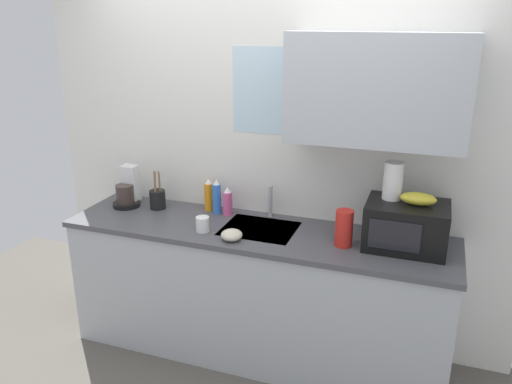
# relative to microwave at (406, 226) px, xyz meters

# --- Properties ---
(kitchen_wall_assembly) EXTENTS (3.24, 0.42, 2.50)m
(kitchen_wall_assembly) POSITION_rel_microwave_xyz_m (-0.77, 0.26, 0.32)
(kitchen_wall_assembly) COLOR white
(kitchen_wall_assembly) RESTS_ON ground
(counter_unit) EXTENTS (2.47, 0.63, 0.90)m
(counter_unit) POSITION_rel_microwave_xyz_m (-0.90, -0.05, -0.58)
(counter_unit) COLOR #B2B7BC
(counter_unit) RESTS_ON ground
(sink_faucet) EXTENTS (0.03, 0.03, 0.22)m
(sink_faucet) POSITION_rel_microwave_xyz_m (-0.89, 0.19, -0.03)
(sink_faucet) COLOR #B2B5BA
(sink_faucet) RESTS_ON counter_unit
(microwave) EXTENTS (0.46, 0.35, 0.27)m
(microwave) POSITION_rel_microwave_xyz_m (0.00, 0.00, 0.00)
(microwave) COLOR black
(microwave) RESTS_ON counter_unit
(banana_bunch) EXTENTS (0.20, 0.11, 0.07)m
(banana_bunch) POSITION_rel_microwave_xyz_m (0.05, 0.00, 0.17)
(banana_bunch) COLOR gold
(banana_bunch) RESTS_ON microwave
(paper_towel_roll) EXTENTS (0.11, 0.11, 0.22)m
(paper_towel_roll) POSITION_rel_microwave_xyz_m (-0.10, 0.05, 0.24)
(paper_towel_roll) COLOR white
(paper_towel_roll) RESTS_ON microwave
(coffee_maker) EXTENTS (0.19, 0.21, 0.28)m
(coffee_maker) POSITION_rel_microwave_xyz_m (-1.90, 0.06, -0.03)
(coffee_maker) COLOR black
(coffee_maker) RESTS_ON counter_unit
(dish_soap_bottle_pink) EXTENTS (0.06, 0.06, 0.20)m
(dish_soap_bottle_pink) POSITION_rel_microwave_xyz_m (-1.17, 0.12, -0.04)
(dish_soap_bottle_pink) COLOR #E55999
(dish_soap_bottle_pink) RESTS_ON counter_unit
(dish_soap_bottle_blue) EXTENTS (0.06, 0.06, 0.24)m
(dish_soap_bottle_blue) POSITION_rel_microwave_xyz_m (-1.25, 0.13, -0.02)
(dish_soap_bottle_blue) COLOR blue
(dish_soap_bottle_blue) RESTS_ON counter_unit
(dish_soap_bottle_orange) EXTENTS (0.06, 0.06, 0.23)m
(dish_soap_bottle_orange) POSITION_rel_microwave_xyz_m (-1.32, 0.16, -0.03)
(dish_soap_bottle_orange) COLOR orange
(dish_soap_bottle_orange) RESTS_ON counter_unit
(cereal_canister) EXTENTS (0.10, 0.10, 0.22)m
(cereal_canister) POSITION_rel_microwave_xyz_m (-0.34, -0.10, -0.03)
(cereal_canister) COLOR red
(cereal_canister) RESTS_ON counter_unit
(mug_white) EXTENTS (0.08, 0.08, 0.09)m
(mug_white) POSITION_rel_microwave_xyz_m (-1.21, -0.19, -0.09)
(mug_white) COLOR white
(mug_white) RESTS_ON counter_unit
(utensil_crock) EXTENTS (0.11, 0.11, 0.28)m
(utensil_crock) POSITION_rel_microwave_xyz_m (-1.67, 0.07, -0.06)
(utensil_crock) COLOR black
(utensil_crock) RESTS_ON counter_unit
(small_bowl) EXTENTS (0.13, 0.13, 0.06)m
(small_bowl) POSITION_rel_microwave_xyz_m (-0.99, -0.25, -0.10)
(small_bowl) COLOR beige
(small_bowl) RESTS_ON counter_unit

